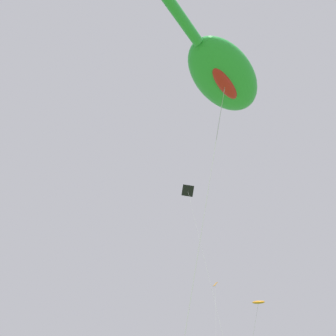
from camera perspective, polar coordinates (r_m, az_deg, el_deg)
big_show_kite at (r=18.99m, az=8.31°, el=15.26°), size 11.73×8.08×17.60m
small_kite_diamond_red at (r=30.10m, az=14.36°, el=-20.46°), size 1.76×4.87×10.74m
small_kite_bird_shape at (r=31.61m, az=3.59°, el=-5.22°), size 2.44×3.53×20.53m
small_kite_triangle_green at (r=41.46m, az=7.67°, el=-20.49°), size 2.62×1.97×16.51m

